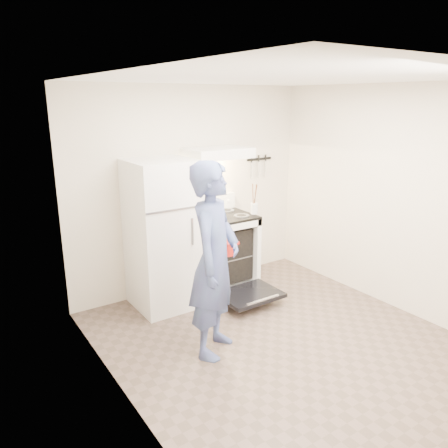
{
  "coord_description": "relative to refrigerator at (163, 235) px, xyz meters",
  "views": [
    {
      "loc": [
        -2.63,
        -2.84,
        2.33
      ],
      "look_at": [
        -0.05,
        1.0,
        1.0
      ],
      "focal_mm": 35.0,
      "sensor_mm": 36.0,
      "label": 1
    }
  ],
  "objects": [
    {
      "name": "oven_door",
      "position": [
        0.81,
        -0.57,
        -0.72
      ],
      "size": [
        0.7,
        0.54,
        0.04
      ],
      "primitive_type": "cube",
      "color": "black",
      "rests_on": "floor"
    },
    {
      "name": "oven_rack",
      "position": [
        0.81,
        0.02,
        -0.41
      ],
      "size": [
        0.6,
        0.52,
        0.01
      ],
      "primitive_type": "cube",
      "color": "slate",
      "rests_on": "stove_body"
    },
    {
      "name": "refrigerator",
      "position": [
        0.0,
        0.0,
        0.0
      ],
      "size": [
        0.7,
        0.7,
        1.7
      ],
      "primitive_type": "cube",
      "color": "white",
      "rests_on": "floor"
    },
    {
      "name": "backsplash",
      "position": [
        0.81,
        0.31,
        0.2
      ],
      "size": [
        0.76,
        0.07,
        0.2
      ],
      "primitive_type": "cube",
      "color": "white",
      "rests_on": "cooktop"
    },
    {
      "name": "tea_kettle",
      "position": [
        0.65,
        0.23,
        0.24
      ],
      "size": [
        0.22,
        0.18,
        0.27
      ],
      "primitive_type": null,
      "color": "silver",
      "rests_on": "cooktop"
    },
    {
      "name": "cooktop",
      "position": [
        0.81,
        0.02,
        0.09
      ],
      "size": [
        0.76,
        0.65,
        0.03
      ],
      "primitive_type": "cube",
      "color": "black",
      "rests_on": "stove_body"
    },
    {
      "name": "pizza_stone",
      "position": [
        0.72,
        0.12,
        -0.4
      ],
      "size": [
        0.34,
        0.34,
        0.02
      ],
      "primitive_type": "cylinder",
      "color": "brown",
      "rests_on": "oven_rack"
    },
    {
      "name": "knife_strip",
      "position": [
        1.63,
        0.33,
        0.7
      ],
      "size": [
        0.4,
        0.02,
        0.03
      ],
      "primitive_type": "cube",
      "color": "black",
      "rests_on": "back_wall"
    },
    {
      "name": "person",
      "position": [
        -0.05,
        -1.15,
        0.06
      ],
      "size": [
        0.79,
        0.76,
        1.82
      ],
      "primitive_type": "imported",
      "rotation": [
        0.0,
        0.0,
        0.68
      ],
      "color": "navy",
      "rests_on": "floor"
    },
    {
      "name": "utensil_jar",
      "position": [
        1.13,
        -0.22,
        0.2
      ],
      "size": [
        0.1,
        0.1,
        0.13
      ],
      "primitive_type": "cylinder",
      "rotation": [
        0.0,
        0.0,
        -0.17
      ],
      "color": "silver",
      "rests_on": "cooktop"
    },
    {
      "name": "range_hood",
      "position": [
        0.81,
        0.1,
        0.86
      ],
      "size": [
        0.76,
        0.5,
        0.12
      ],
      "primitive_type": "cube",
      "color": "white",
      "rests_on": "back_wall"
    },
    {
      "name": "floor",
      "position": [
        0.58,
        -1.45,
        -0.85
      ],
      "size": [
        3.6,
        3.6,
        0.0
      ],
      "primitive_type": "plane",
      "color": "brown",
      "rests_on": "ground"
    },
    {
      "name": "back_wall",
      "position": [
        0.58,
        0.35,
        0.4
      ],
      "size": [
        3.2,
        0.02,
        2.5
      ],
      "primitive_type": "cube",
      "color": "beige",
      "rests_on": "ground"
    },
    {
      "name": "stove_body",
      "position": [
        0.81,
        0.02,
        -0.39
      ],
      "size": [
        0.76,
        0.65,
        0.92
      ],
      "primitive_type": "cube",
      "color": "white",
      "rests_on": "floor"
    },
    {
      "name": "dutch_oven",
      "position": [
        0.21,
        -0.93,
        0.08
      ],
      "size": [
        0.32,
        0.25,
        0.22
      ],
      "primitive_type": null,
      "color": "red",
      "rests_on": "person"
    }
  ]
}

